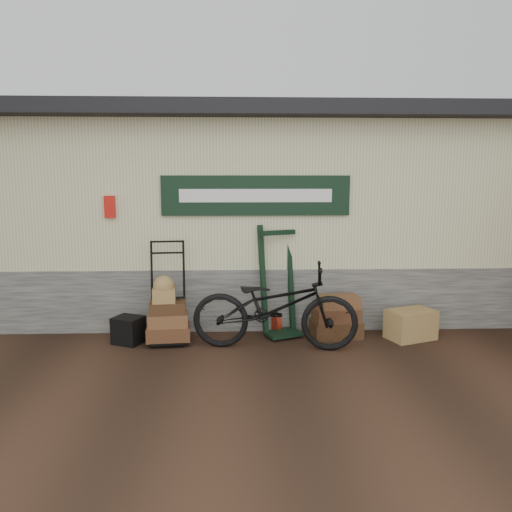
{
  "coord_description": "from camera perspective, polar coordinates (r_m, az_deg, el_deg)",
  "views": [
    {
      "loc": [
        -0.56,
        -5.95,
        2.21
      ],
      "look_at": [
        -0.3,
        0.9,
        1.11
      ],
      "focal_mm": 35.0,
      "sensor_mm": 36.0,
      "label": 1
    }
  ],
  "objects": [
    {
      "name": "ground",
      "position": [
        6.37,
        3.06,
        -11.24
      ],
      "size": [
        80.0,
        80.0,
        0.0
      ],
      "primitive_type": "plane",
      "color": "black",
      "rests_on": "ground"
    },
    {
      "name": "station_building",
      "position": [
        8.72,
        1.47,
        5.17
      ],
      "size": [
        14.4,
        4.1,
        3.2
      ],
      "color": "#4C4C47",
      "rests_on": "ground"
    },
    {
      "name": "porter_trolley",
      "position": [
        6.82,
        -10.03,
        -3.94
      ],
      "size": [
        0.73,
        0.58,
        1.38
      ],
      "primitive_type": null,
      "rotation": [
        0.0,
        0.0,
        0.09
      ],
      "color": "black",
      "rests_on": "ground"
    },
    {
      "name": "green_barrow",
      "position": [
        6.97,
        2.58,
        -2.84
      ],
      "size": [
        0.69,
        0.65,
        1.54
      ],
      "primitive_type": null,
      "rotation": [
        0.0,
        0.0,
        0.39
      ],
      "color": "black",
      "rests_on": "ground"
    },
    {
      "name": "suitcase_stack",
      "position": [
        7.05,
        9.15,
        -6.8
      ],
      "size": [
        0.72,
        0.5,
        0.59
      ],
      "primitive_type": null,
      "rotation": [
        0.0,
        0.0,
        0.13
      ],
      "color": "#3C2713",
      "rests_on": "ground"
    },
    {
      "name": "wicker_hamper",
      "position": [
        7.23,
        17.26,
        -7.47
      ],
      "size": [
        0.72,
        0.6,
        0.41
      ],
      "primitive_type": "cube",
      "rotation": [
        0.0,
        0.0,
        0.36
      ],
      "color": "olive",
      "rests_on": "ground"
    },
    {
      "name": "black_trunk",
      "position": [
        6.94,
        -14.38,
        -8.21
      ],
      "size": [
        0.46,
        0.43,
        0.36
      ],
      "primitive_type": "cube",
      "rotation": [
        0.0,
        0.0,
        -0.43
      ],
      "color": "black",
      "rests_on": "ground"
    },
    {
      "name": "bicycle",
      "position": [
        6.42,
        2.15,
        -5.27
      ],
      "size": [
        1.01,
        2.21,
        1.24
      ],
      "primitive_type": "imported",
      "rotation": [
        0.0,
        0.0,
        1.44
      ],
      "color": "black",
      "rests_on": "ground"
    }
  ]
}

